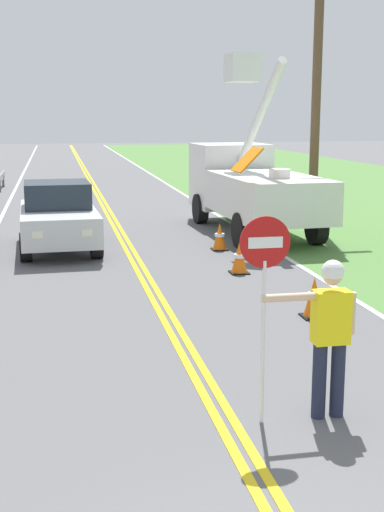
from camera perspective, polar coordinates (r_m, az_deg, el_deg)
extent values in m
cube|color=yellow|center=(23.49, -6.92, 3.24)|extent=(0.11, 110.00, 0.01)
cube|color=yellow|center=(23.50, -6.48, 3.26)|extent=(0.11, 110.00, 0.01)
cube|color=silver|center=(24.04, 1.90, 3.51)|extent=(0.12, 110.00, 0.01)
cube|color=silver|center=(23.50, -15.49, 2.91)|extent=(0.12, 110.00, 0.01)
cylinder|color=#1E2338|center=(8.14, 11.87, -9.88)|extent=(0.16, 0.16, 0.88)
cylinder|color=#1E2338|center=(8.06, 10.41, -10.03)|extent=(0.16, 0.16, 0.88)
cube|color=yellow|center=(7.86, 11.36, -4.93)|extent=(0.40, 0.24, 0.60)
cylinder|color=beige|center=(7.62, 7.95, -3.39)|extent=(0.60, 0.09, 0.09)
cylinder|color=beige|center=(7.95, 12.97, -4.60)|extent=(0.09, 0.09, 0.48)
sphere|color=beige|center=(7.75, 11.49, -1.60)|extent=(0.22, 0.22, 0.22)
sphere|color=white|center=(7.73, 11.51, -1.24)|extent=(0.25, 0.25, 0.25)
cylinder|color=silver|center=(7.69, 5.85, -7.14)|extent=(0.04, 0.04, 1.85)
cylinder|color=#B71414|center=(7.40, 6.03, 1.13)|extent=(0.56, 0.03, 0.56)
cube|color=white|center=(7.39, 6.07, 1.11)|extent=(0.38, 0.01, 0.12)
cube|color=white|center=(19.02, 6.17, 4.96)|extent=(2.51, 4.70, 1.10)
cube|color=white|center=(22.25, 3.15, 6.62)|extent=(2.30, 2.20, 2.00)
cube|color=#1E2833|center=(23.21, 2.41, 7.57)|extent=(1.98, 0.15, 0.90)
cylinder|color=silver|center=(18.10, 7.21, 6.74)|extent=(0.56, 0.56, 0.24)
cylinder|color=silver|center=(19.54, 5.61, 11.47)|extent=(0.40, 3.38, 2.88)
cube|color=white|center=(21.11, 4.19, 15.16)|extent=(0.94, 0.94, 0.80)
cube|color=orange|center=(16.84, 4.54, 7.90)|extent=(0.63, 0.83, 0.59)
cylinder|color=black|center=(21.89, 0.69, 3.92)|extent=(0.36, 0.93, 0.92)
cylinder|color=black|center=(22.49, 5.79, 4.07)|extent=(0.36, 0.93, 0.92)
cylinder|color=black|center=(17.82, 4.13, 2.12)|extent=(0.36, 0.93, 0.92)
cylinder|color=black|center=(18.55, 10.20, 2.34)|extent=(0.36, 0.93, 0.92)
cube|color=silver|center=(17.83, -10.91, 2.73)|extent=(1.98, 4.16, 0.72)
cube|color=#1E2833|center=(17.99, -11.02, 4.98)|extent=(1.68, 1.78, 0.64)
cube|color=#EAEACC|center=(15.86, -8.60, 1.90)|extent=(0.24, 0.07, 0.16)
cube|color=#EAEACC|center=(15.81, -12.59, 1.72)|extent=(0.24, 0.07, 0.16)
cylinder|color=black|center=(16.69, -7.86, 0.98)|extent=(0.30, 0.69, 0.68)
cylinder|color=black|center=(16.63, -13.49, 0.72)|extent=(0.30, 0.69, 0.68)
cylinder|color=black|center=(19.19, -8.58, 2.34)|extent=(0.30, 0.69, 0.68)
cylinder|color=black|center=(19.13, -13.48, 2.12)|extent=(0.30, 0.69, 0.68)
cylinder|color=brown|center=(21.85, 10.20, 13.53)|extent=(0.28, 0.28, 8.38)
cone|color=orange|center=(11.90, 10.00, -3.36)|extent=(0.36, 0.36, 0.70)
cylinder|color=white|center=(11.89, 10.01, -3.20)|extent=(0.25, 0.25, 0.08)
cube|color=black|center=(11.99, 9.95, -4.91)|extent=(0.40, 0.40, 0.03)
cone|color=orange|center=(14.98, 3.91, -0.12)|extent=(0.36, 0.36, 0.70)
cylinder|color=white|center=(14.98, 3.91, 0.01)|extent=(0.25, 0.25, 0.08)
cube|color=black|center=(15.06, 3.89, -1.37)|extent=(0.40, 0.40, 0.03)
cone|color=orange|center=(17.55, 2.29, 1.63)|extent=(0.36, 0.36, 0.70)
cylinder|color=white|center=(17.54, 2.29, 1.74)|extent=(0.25, 0.25, 0.08)
cube|color=black|center=(17.61, 2.28, 0.55)|extent=(0.40, 0.40, 0.03)
cube|color=#4C4C51|center=(31.77, -15.54, 5.56)|extent=(0.10, 0.10, 0.55)
cube|color=#4C4C51|center=(34.04, -15.26, 5.95)|extent=(0.10, 0.10, 0.55)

